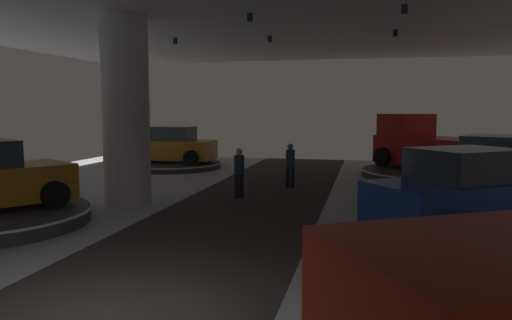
{
  "coord_description": "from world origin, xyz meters",
  "views": [
    {
      "loc": [
        3.36,
        -5.44,
        2.83
      ],
      "look_at": [
        0.35,
        7.9,
        1.4
      ],
      "focal_mm": 34.59,
      "sensor_mm": 36.0,
      "label": 1
    }
  ],
  "objects": [
    {
      "name": "pickup_truck_deep_right",
      "position": [
        5.93,
        16.28,
        1.23
      ],
      "size": [
        5.01,
        5.42,
        2.3
      ],
      "color": "red",
      "rests_on": "display_platform_deep_right"
    },
    {
      "name": "column_left",
      "position": [
        -3.56,
        7.88,
        2.75
      ],
      "size": [
        1.37,
        1.37,
        5.5
      ],
      "color": "silver",
      "rests_on": "ground"
    },
    {
      "name": "display_platform_far_right",
      "position": [
        7.01,
        10.13,
        0.19
      ],
      "size": [
        4.61,
        4.61,
        0.33
      ],
      "color": "#333338",
      "rests_on": "ground"
    },
    {
      "name": "visitor_walking_near",
      "position": [
        -0.55,
        9.48,
        0.91
      ],
      "size": [
        0.32,
        0.32,
        1.59
      ],
      "color": "black",
      "rests_on": "ground"
    },
    {
      "name": "display_car_mid_right",
      "position": [
        5.4,
        5.11,
        1.1
      ],
      "size": [
        4.44,
        3.95,
        1.71
      ],
      "color": "navy",
      "rests_on": "display_platform_mid_right"
    },
    {
      "name": "visitor_walking_far",
      "position": [
        0.71,
        11.88,
        0.91
      ],
      "size": [
        0.32,
        0.32,
        1.59
      ],
      "color": "black",
      "rests_on": "ground"
    },
    {
      "name": "display_platform_deep_right",
      "position": [
        6.14,
        16.03,
        0.16
      ],
      "size": [
        6.02,
        6.02,
        0.29
      ],
      "color": "#333338",
      "rests_on": "ground"
    },
    {
      "name": "display_platform_mid_right",
      "position": [
        5.42,
        5.13,
        0.18
      ],
      "size": [
        4.61,
        4.61,
        0.33
      ],
      "color": "#333338",
      "rests_on": "ground"
    },
    {
      "name": "display_platform_deep_left",
      "position": [
        -5.82,
        16.57,
        0.15
      ],
      "size": [
        4.96,
        4.96,
        0.27
      ],
      "color": "#333338",
      "rests_on": "ground"
    },
    {
      "name": "display_car_far_right",
      "position": [
        7.02,
        10.15,
        1.1
      ],
      "size": [
        3.49,
        4.57,
        1.71
      ],
      "color": "#2D5638",
      "rests_on": "display_platform_far_right"
    },
    {
      "name": "display_car_deep_left",
      "position": [
        -5.79,
        16.57,
        1.03
      ],
      "size": [
        4.27,
        2.26,
        1.71
      ],
      "color": "#B77519",
      "rests_on": "display_platform_deep_left"
    }
  ]
}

